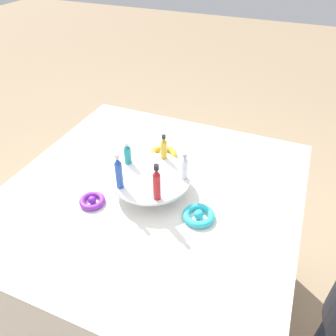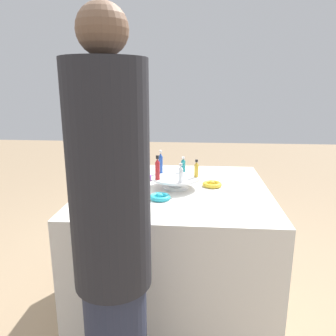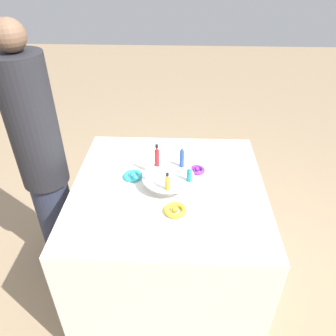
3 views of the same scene
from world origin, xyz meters
TOP-DOWN VIEW (x-y plane):
  - ground_plane at (0.00, 0.00)m, footprint 12.00×12.00m
  - party_table at (0.00, 0.00)m, footprint 1.04×1.04m
  - display_stand at (0.00, 0.00)m, footprint 0.28×0.28m
  - bottle_red at (-0.07, 0.09)m, footprint 0.03×0.03m
  - bottle_clear at (-0.11, -0.03)m, footprint 0.02×0.02m
  - bottle_gold at (-0.00, -0.12)m, footprint 0.02×0.02m
  - bottle_teal at (0.11, -0.04)m, footprint 0.03×0.03m
  - bottle_blue at (0.07, 0.09)m, footprint 0.02×0.02m
  - ribbon_bow_purple at (0.16, 0.14)m, footprint 0.09×0.09m
  - ribbon_bow_teal at (-0.20, 0.07)m, footprint 0.11×0.11m
  - ribbon_bow_gold at (0.04, -0.21)m, footprint 0.11×0.11m
  - person_figure at (-0.75, 0.18)m, footprint 0.27×0.27m

SIDE VIEW (x-z plane):
  - ground_plane at x=0.00m, z-range 0.00..0.00m
  - party_table at x=0.00m, z-range 0.00..0.79m
  - ribbon_bow_purple at x=0.16m, z-range 0.78..0.81m
  - ribbon_bow_teal at x=-0.20m, z-range 0.78..0.81m
  - ribbon_bow_gold at x=0.04m, z-range 0.78..0.82m
  - person_figure at x=-0.75m, z-range 0.01..1.60m
  - display_stand at x=0.00m, z-range 0.80..0.86m
  - bottle_teal at x=0.11m, z-range 0.85..0.94m
  - bottle_gold at x=0.00m, z-range 0.85..0.95m
  - bottle_clear at x=-0.11m, z-range 0.85..0.95m
  - bottle_red at x=-0.07m, z-range 0.85..0.98m
  - bottle_blue at x=0.07m, z-range 0.85..0.98m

